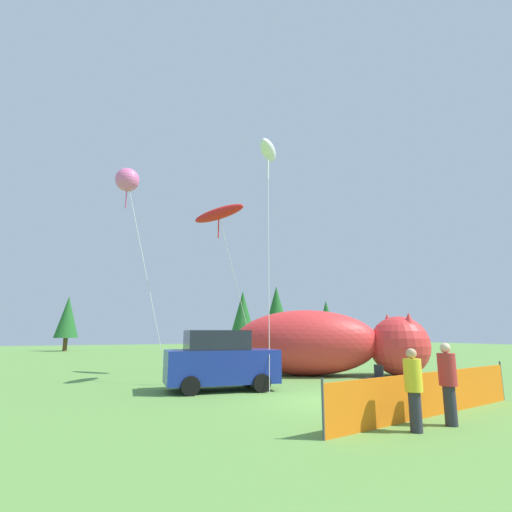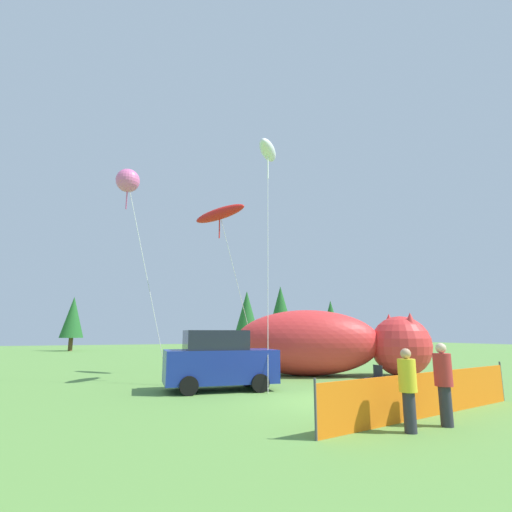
% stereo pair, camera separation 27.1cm
% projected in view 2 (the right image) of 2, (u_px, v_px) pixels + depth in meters
% --- Properties ---
extents(ground_plane, '(120.00, 120.00, 0.00)m').
position_uv_depth(ground_plane, '(326.00, 401.00, 11.64)').
color(ground_plane, '#609342').
extents(parked_car, '(4.02, 2.30, 2.05)m').
position_uv_depth(parked_car, '(219.00, 361.00, 13.96)').
color(parked_car, navy).
rests_on(parked_car, ground).
extents(folding_chair, '(0.50, 0.50, 0.89)m').
position_uv_depth(folding_chair, '(375.00, 376.00, 13.43)').
color(folding_chair, black).
rests_on(folding_chair, ground).
extents(inflatable_cat, '(8.80, 6.48, 3.02)m').
position_uv_depth(inflatable_cat, '(327.00, 345.00, 18.65)').
color(inflatable_cat, red).
rests_on(inflatable_cat, ground).
extents(safety_fence, '(7.43, 1.58, 1.12)m').
position_uv_depth(safety_fence, '(429.00, 394.00, 9.63)').
color(safety_fence, orange).
rests_on(safety_fence, ground).
extents(spectator_in_white_shirt, '(0.36, 0.36, 1.65)m').
position_uv_depth(spectator_in_white_shirt, '(408.00, 386.00, 8.12)').
color(spectator_in_white_shirt, '#2D2D38').
rests_on(spectator_in_white_shirt, ground).
extents(spectator_in_red_shirt, '(0.38, 0.38, 1.74)m').
position_uv_depth(spectator_in_red_shirt, '(444.00, 380.00, 8.67)').
color(spectator_in_red_shirt, '#2D2D38').
rests_on(spectator_in_red_shirt, ground).
extents(kite_white_ghost, '(2.06, 3.39, 10.19)m').
position_uv_depth(kite_white_ghost, '(268.00, 151.00, 17.43)').
color(kite_white_ghost, silver).
rests_on(kite_white_ghost, ground).
extents(kite_red_lizard, '(3.64, 2.65, 8.55)m').
position_uv_depth(kite_red_lizard, '(220.00, 214.00, 20.62)').
color(kite_red_lizard, silver).
rests_on(kite_red_lizard, ground).
extents(kite_pink_octopus, '(2.35, 1.97, 9.03)m').
position_uv_depth(kite_pink_octopus, '(128.00, 181.00, 17.46)').
color(kite_pink_octopus, silver).
rests_on(kite_pink_octopus, ground).
extents(horizon_tree_east, '(2.53, 2.53, 6.04)m').
position_uv_depth(horizon_tree_east, '(331.00, 319.00, 51.36)').
color(horizon_tree_east, brown).
rests_on(horizon_tree_east, ground).
extents(horizon_tree_west, '(2.47, 2.47, 5.88)m').
position_uv_depth(horizon_tree_west, '(73.00, 317.00, 43.81)').
color(horizon_tree_west, brown).
rests_on(horizon_tree_west, ground).
extents(horizon_tree_mid, '(2.77, 2.77, 6.61)m').
position_uv_depth(horizon_tree_mid, '(247.00, 314.00, 44.98)').
color(horizon_tree_mid, brown).
rests_on(horizon_tree_mid, ground).
extents(horizon_tree_northeast, '(3.18, 3.18, 7.58)m').
position_uv_depth(horizon_tree_northeast, '(281.00, 310.00, 48.68)').
color(horizon_tree_northeast, brown).
rests_on(horizon_tree_northeast, ground).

